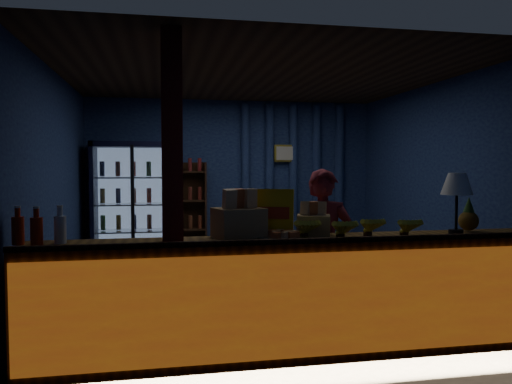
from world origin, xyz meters
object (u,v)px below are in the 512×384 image
table_lamp (457,186)px  green_chair (319,249)px  pastry_tray (283,236)px  shopkeeper (323,250)px

table_lamp → green_chair: bearing=92.9°
green_chair → table_lamp: size_ratio=1.15×
pastry_tray → table_lamp: size_ratio=0.79×
pastry_tray → shopkeeper: bearing=45.2°
shopkeeper → table_lamp: size_ratio=2.84×
green_chair → pastry_tray: (-1.38, -3.34, 0.69)m
green_chair → table_lamp: table_lamp is taller
green_chair → table_lamp: bearing=67.2°
pastry_tray → table_lamp: bearing=0.7°
shopkeeper → table_lamp: 1.30m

